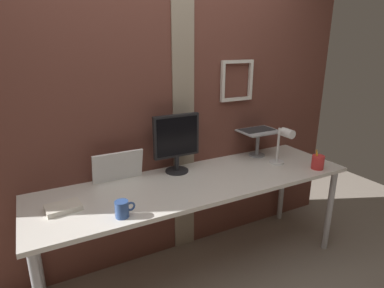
% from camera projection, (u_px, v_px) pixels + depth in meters
% --- Properties ---
extents(ground_plane, '(6.00, 6.00, 0.00)m').
position_uv_depth(ground_plane, '(186.00, 281.00, 2.41)').
color(ground_plane, gray).
extents(brick_wall_back, '(3.52, 0.16, 2.55)m').
position_uv_depth(brick_wall_back, '(157.00, 105.00, 2.44)').
color(brick_wall_back, brown).
rests_on(brick_wall_back, ground_plane).
extents(desk, '(2.36, 0.69, 0.77)m').
position_uv_depth(desk, '(198.00, 188.00, 2.33)').
color(desk, silver).
rests_on(desk, ground_plane).
extents(monitor, '(0.37, 0.18, 0.45)m').
position_uv_depth(monitor, '(176.00, 139.00, 2.39)').
color(monitor, black).
rests_on(monitor, desk).
extents(laptop_stand, '(0.28, 0.22, 0.22)m').
position_uv_depth(laptop_stand, '(258.00, 140.00, 2.78)').
color(laptop_stand, gray).
rests_on(laptop_stand, desk).
extents(laptop, '(0.33, 0.32, 0.25)m').
position_uv_depth(laptop, '(253.00, 123.00, 2.80)').
color(laptop, '#ADB2B7').
rests_on(laptop, laptop_stand).
extents(whiteboard_panel, '(0.36, 0.08, 0.23)m').
position_uv_depth(whiteboard_panel, '(118.00, 166.00, 2.27)').
color(whiteboard_panel, white).
rests_on(whiteboard_panel, desk).
extents(desk_lamp, '(0.12, 0.20, 0.32)m').
position_uv_depth(desk_lamp, '(283.00, 143.00, 2.54)').
color(desk_lamp, white).
rests_on(desk_lamp, desk).
extents(pen_cup, '(0.10, 0.10, 0.16)m').
position_uv_depth(pen_cup, '(318.00, 162.00, 2.51)').
color(pen_cup, red).
rests_on(pen_cup, desk).
extents(coffee_mug, '(0.12, 0.08, 0.10)m').
position_uv_depth(coffee_mug, '(122.00, 209.00, 1.81)').
color(coffee_mug, '#2D4C8C').
rests_on(coffee_mug, desk).
extents(paper_clutter_stack, '(0.21, 0.16, 0.03)m').
position_uv_depth(paper_clutter_stack, '(63.00, 208.00, 1.90)').
color(paper_clutter_stack, silver).
rests_on(paper_clutter_stack, desk).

